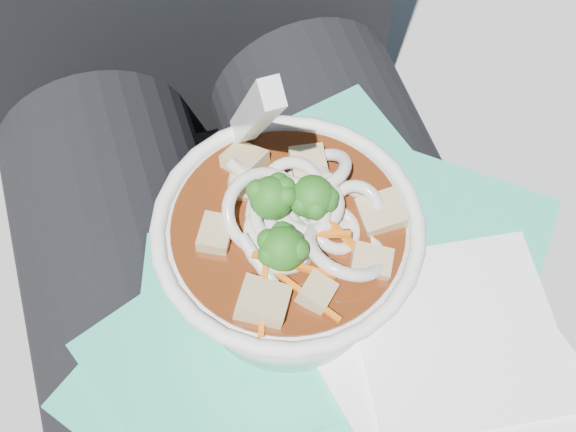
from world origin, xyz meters
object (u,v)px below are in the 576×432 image
object	(u,v)px
person_body	(244,230)
plastic_bag	(308,321)
stone_ledge	(243,331)
udon_bowl	(289,251)
lap	(281,352)

from	to	relation	value
person_body	plastic_bag	size ratio (longest dim) A/B	2.80
person_body	plastic_bag	world-z (taller)	person_body
stone_ledge	plastic_bag	size ratio (longest dim) A/B	2.79
stone_ledge	udon_bowl	world-z (taller)	udon_bowl
stone_ledge	udon_bowl	distance (m)	0.48
stone_ledge	person_body	size ratio (longest dim) A/B	0.99
lap	plastic_bag	bearing A→B (deg)	-55.37
lap	plastic_bag	distance (m)	0.09
lap	plastic_bag	world-z (taller)	plastic_bag
plastic_bag	lap	bearing A→B (deg)	124.63
plastic_bag	stone_ledge	bearing A→B (deg)	94.38
plastic_bag	udon_bowl	distance (m)	0.06
person_body	udon_bowl	size ratio (longest dim) A/B	5.13
lap	plastic_bag	xyz separation A→B (m)	(0.01, -0.02, 0.09)
person_body	plastic_bag	distance (m)	0.13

